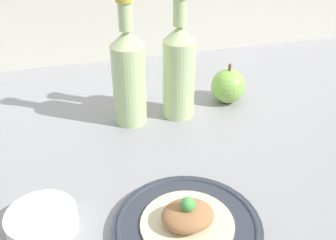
{
  "coord_description": "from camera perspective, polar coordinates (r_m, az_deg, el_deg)",
  "views": [
    {
      "loc": [
        -19.12,
        -58.35,
        47.09
      ],
      "look_at": [
        -3.9,
        -0.4,
        9.78
      ],
      "focal_mm": 42.0,
      "sensor_mm": 36.0,
      "label": 1
    }
  ],
  "objects": [
    {
      "name": "dipping_bowl",
      "position": [
        0.66,
        -17.81,
        -13.8
      ],
      "size": [
        11.0,
        11.0,
        3.24
      ],
      "color": "silver",
      "rests_on": "ground_plane"
    },
    {
      "name": "plated_food",
      "position": [
        0.62,
        2.85,
        -13.95
      ],
      "size": [
        14.59,
        14.59,
        5.39
      ],
      "color": "beige",
      "rests_on": "plate"
    },
    {
      "name": "plate",
      "position": [
        0.63,
        2.8,
        -15.22
      ],
      "size": [
        23.3,
        23.3,
        1.62
      ],
      "color": "#2D333D",
      "rests_on": "ground_plane"
    },
    {
      "name": "cider_bottle_right",
      "position": [
        0.86,
        1.6,
        7.37
      ],
      "size": [
        7.18,
        7.18,
        27.95
      ],
      "color": "#B7D18E",
      "rests_on": "ground_plane"
    },
    {
      "name": "apple",
      "position": [
        0.96,
        8.71,
        4.9
      ],
      "size": [
        8.26,
        8.26,
        9.84
      ],
      "color": "#84B74C",
      "rests_on": "ground_plane"
    },
    {
      "name": "cider_bottle_left",
      "position": [
        0.84,
        -5.73,
        6.53
      ],
      "size": [
        7.18,
        7.18,
        27.95
      ],
      "color": "#B7D18E",
      "rests_on": "ground_plane"
    },
    {
      "name": "ground_plane",
      "position": [
        0.79,
        2.69,
        -6.77
      ],
      "size": [
        180.0,
        110.0,
        4.0
      ],
      "primitive_type": "cube",
      "color": "gray"
    }
  ]
}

